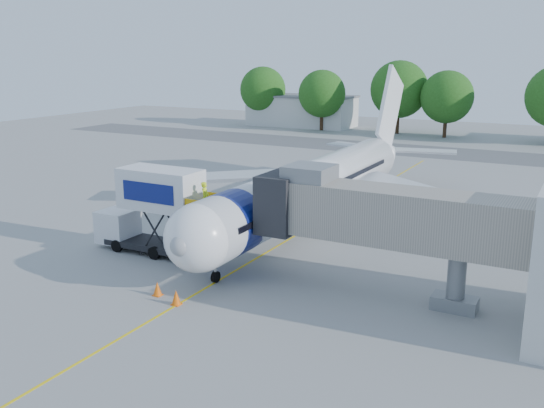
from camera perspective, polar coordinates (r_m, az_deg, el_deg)
The scene contains 14 objects.
ground at distance 41.89m, azimuth 1.87°, elevation -3.19°, with size 160.00×160.00×0.00m, color #959592.
guidance_line at distance 41.89m, azimuth 1.87°, elevation -3.18°, with size 0.15×70.00×0.01m, color yellow.
taxiway_strip at distance 80.81m, azimuth 15.32°, elevation 4.72°, with size 120.00×10.00×0.01m, color #59595B.
aircraft at distance 44.76m, azimuth 4.25°, elevation 1.81°, with size 34.17×37.73×11.35m.
jet_bridge at distance 31.51m, azimuth 9.29°, elevation -0.97°, with size 13.90×3.20×6.60m.
catering_hiloader at distance 38.76m, azimuth -11.11°, elevation -0.63°, with size 8.50×2.44×5.50m.
ground_tug at distance 29.20m, azimuth -11.81°, elevation -9.97°, with size 3.31×1.88×1.28m.
safety_cone_a at distance 31.34m, azimuth -9.01°, elevation -8.71°, with size 0.50×0.50×0.79m.
safety_cone_b at distance 32.64m, azimuth -10.74°, elevation -7.86°, with size 0.48×0.48×0.77m.
outbuilding_left at distance 106.66m, azimuth 2.80°, elevation 8.79°, with size 18.40×8.40×5.30m.
tree_a at distance 107.53m, azimuth -0.87°, elevation 10.71°, with size 7.95×7.95×10.13m.
tree_b at distance 100.33m, azimuth 4.73°, elevation 10.31°, with size 7.68×7.68×9.79m.
tree_c at distance 97.73m, azimuth 11.88°, elevation 10.51°, with size 8.89×8.89×11.33m.
tree_d at distance 94.82m, azimuth 16.14°, elevation 9.65°, with size 7.80×7.80×9.94m.
Camera 1 is at (17.75, -35.86, 12.41)m, focal length 40.00 mm.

